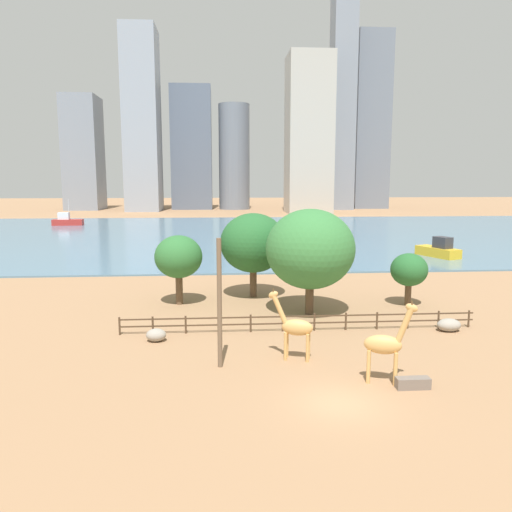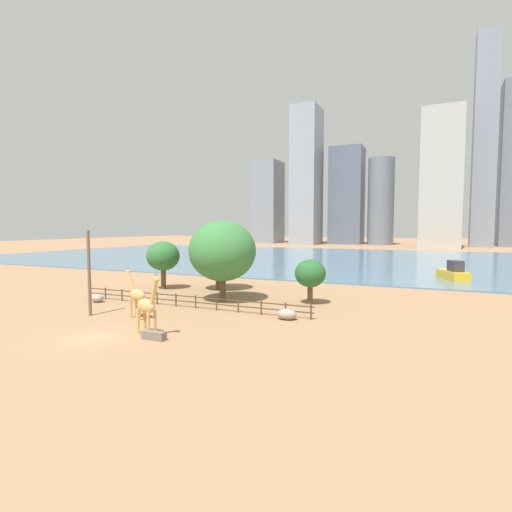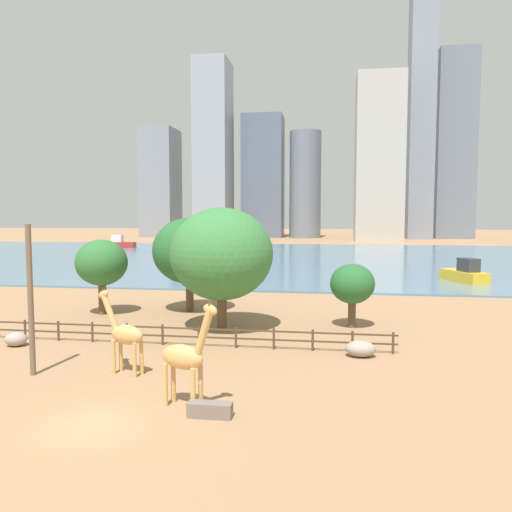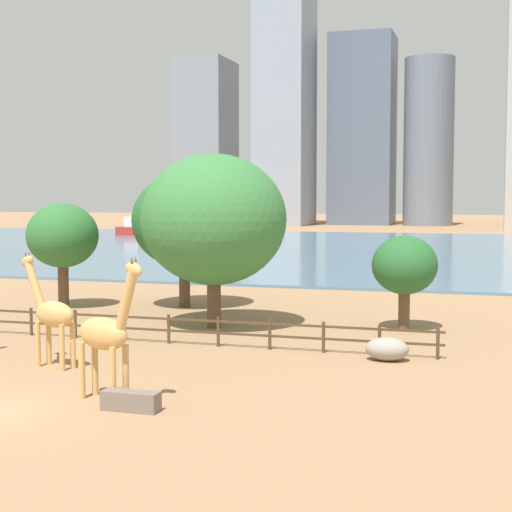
# 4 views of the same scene
# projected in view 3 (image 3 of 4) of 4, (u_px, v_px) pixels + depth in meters

# --- Properties ---
(ground_plane) EXTENTS (400.00, 400.00, 0.00)m
(ground_plane) POSITION_uv_depth(u_px,v_px,m) (284.00, 257.00, 98.11)
(ground_plane) COLOR #9E7551
(harbor_water) EXTENTS (180.00, 86.00, 0.20)m
(harbor_water) POSITION_uv_depth(u_px,v_px,m) (282.00, 257.00, 95.15)
(harbor_water) COLOR slate
(harbor_water) RESTS_ON ground
(giraffe_tall) EXTENTS (2.87, 1.36, 4.41)m
(giraffe_tall) POSITION_uv_depth(u_px,v_px,m) (125.00, 334.00, 25.44)
(giraffe_tall) COLOR tan
(giraffe_tall) RESTS_ON ground
(giraffe_companion) EXTENTS (2.83, 1.44, 4.70)m
(giraffe_companion) POSITION_uv_depth(u_px,v_px,m) (186.00, 357.00, 20.95)
(giraffe_companion) COLOR tan
(giraffe_companion) RESTS_ON ground
(utility_pole) EXTENTS (0.28, 0.28, 7.68)m
(utility_pole) POSITION_uv_depth(u_px,v_px,m) (31.00, 300.00, 25.09)
(utility_pole) COLOR brown
(utility_pole) RESTS_ON ground
(boulder_near_fence) EXTENTS (1.36, 1.16, 0.87)m
(boulder_near_fence) POSITION_uv_depth(u_px,v_px,m) (16.00, 339.00, 30.99)
(boulder_near_fence) COLOR gray
(boulder_near_fence) RESTS_ON ground
(boulder_by_pole) EXTENTS (1.74, 1.25, 0.93)m
(boulder_by_pole) POSITION_uv_depth(u_px,v_px,m) (360.00, 349.00, 28.62)
(boulder_by_pole) COLOR gray
(boulder_by_pole) RESTS_ON ground
(feeding_trough) EXTENTS (1.80, 0.60, 0.60)m
(feeding_trough) POSITION_uv_depth(u_px,v_px,m) (210.00, 410.00, 20.07)
(feeding_trough) COLOR #72665B
(feeding_trough) RESTS_ON ground
(enclosure_fence) EXTENTS (26.12, 0.14, 1.30)m
(enclosure_fence) POSITION_uv_depth(u_px,v_px,m) (182.00, 334.00, 31.03)
(enclosure_fence) COLOR #4C3826
(enclosure_fence) RESTS_ON ground
(tree_left_large) EXTENTS (6.16, 6.16, 7.90)m
(tree_left_large) POSITION_uv_depth(u_px,v_px,m) (189.00, 251.00, 41.96)
(tree_left_large) COLOR brown
(tree_left_large) RESTS_ON ground
(tree_center_broad) EXTENTS (7.24, 7.24, 8.66)m
(tree_center_broad) POSITION_uv_depth(u_px,v_px,m) (222.00, 254.00, 34.99)
(tree_center_broad) COLOR brown
(tree_center_broad) RESTS_ON ground
(tree_right_tall) EXTENTS (3.20, 3.20, 4.63)m
(tree_right_tall) POSITION_uv_depth(u_px,v_px,m) (352.00, 284.00, 35.93)
(tree_right_tall) COLOR brown
(tree_right_tall) RESTS_ON ground
(tree_left_small) EXTENTS (4.19, 4.19, 6.15)m
(tree_left_small) POSITION_uv_depth(u_px,v_px,m) (102.00, 263.00, 40.73)
(tree_left_small) COLOR brown
(tree_left_small) RESTS_ON ground
(boat_ferry) EXTENTS (4.57, 6.95, 2.88)m
(boat_ferry) POSITION_uv_depth(u_px,v_px,m) (465.00, 274.00, 59.25)
(boat_ferry) COLOR gold
(boat_ferry) RESTS_ON harbor_water
(boat_sailboat) EXTENTS (7.05, 2.88, 6.22)m
(boat_sailboat) POSITION_uv_depth(u_px,v_px,m) (120.00, 243.00, 122.14)
(boat_sailboat) COLOR #B22D28
(boat_sailboat) RESTS_ON harbor_water
(skyline_tower_needle) EXTENTS (14.28, 14.91, 50.65)m
(skyline_tower_needle) POSITION_uv_depth(u_px,v_px,m) (379.00, 159.00, 153.88)
(skyline_tower_needle) COLOR #B7B2A8
(skyline_tower_needle) RESTS_ON ground
(skyline_block_central) EXTENTS (11.29, 11.29, 38.00)m
(skyline_block_central) POSITION_uv_depth(u_px,v_px,m) (305.00, 185.00, 179.38)
(skyline_block_central) COLOR slate
(skyline_block_central) RESTS_ON ground
(skyline_tower_glass) EXTENTS (14.65, 12.84, 44.47)m
(skyline_tower_glass) POSITION_uv_depth(u_px,v_px,m) (263.00, 177.00, 184.07)
(skyline_tower_glass) COLOR slate
(skyline_tower_glass) RESTS_ON ground
(skyline_block_left) EXTENTS (8.21, 9.28, 82.37)m
(skyline_block_left) POSITION_uv_depth(u_px,v_px,m) (421.00, 117.00, 167.76)
(skyline_block_left) COLOR gray
(skyline_block_left) RESTS_ON ground
(skyline_block_right) EXTENTS (12.02, 15.64, 40.45)m
(skyline_block_right) POSITION_uv_depth(u_px,v_px,m) (161.00, 183.00, 188.79)
(skyline_block_right) COLOR gray
(skyline_block_right) RESTS_ON ground
(skyline_tower_short) EXTENTS (12.97, 14.02, 64.78)m
(skyline_tower_short) POSITION_uv_depth(u_px,v_px,m) (453.00, 146.00, 175.13)
(skyline_tower_short) COLOR slate
(skyline_tower_short) RESTS_ON ground
(skyline_block_wide) EXTENTS (11.52, 15.77, 61.60)m
(skyline_block_wide) POSITION_uv_depth(u_px,v_px,m) (213.00, 151.00, 175.48)
(skyline_block_wide) COLOR #939EAD
(skyline_block_wide) RESTS_ON ground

